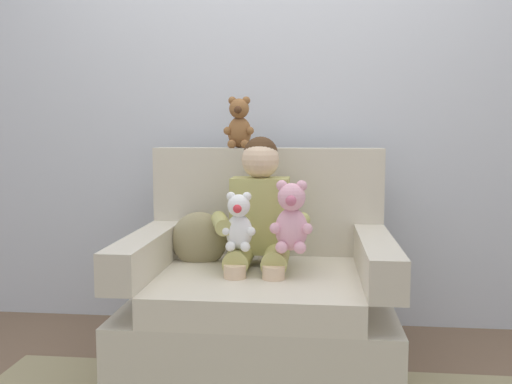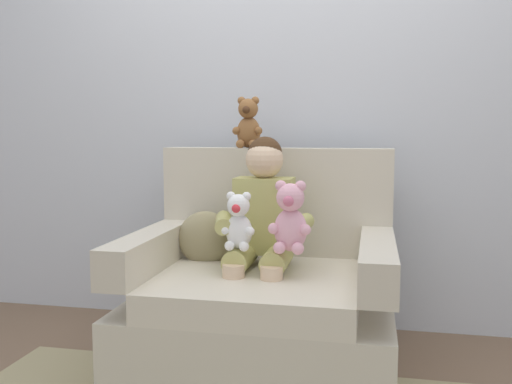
# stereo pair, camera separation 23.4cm
# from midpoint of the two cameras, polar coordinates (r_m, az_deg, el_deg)

# --- Properties ---
(ground_plane) EXTENTS (8.00, 8.00, 0.00)m
(ground_plane) POSITION_cam_midpoint_polar(r_m,az_deg,el_deg) (2.59, -2.30, -17.56)
(ground_plane) COLOR brown
(back_wall) EXTENTS (6.00, 0.10, 2.60)m
(back_wall) POSITION_cam_midpoint_polar(r_m,az_deg,el_deg) (3.05, -0.54, 11.02)
(back_wall) COLOR silver
(back_wall) RESTS_ON ground
(armchair) EXTENTS (1.12, 0.90, 0.96)m
(armchair) POSITION_cam_midpoint_polar(r_m,az_deg,el_deg) (2.53, -2.18, -10.86)
(armchair) COLOR beige
(armchair) RESTS_ON ground
(seated_child) EXTENTS (0.45, 0.39, 0.82)m
(seated_child) POSITION_cam_midpoint_polar(r_m,az_deg,el_deg) (2.47, -2.41, -2.91)
(seated_child) COLOR tan
(seated_child) RESTS_ON armchair
(plush_pink) EXTENTS (0.18, 0.14, 0.30)m
(plush_pink) POSITION_cam_midpoint_polar(r_m,az_deg,el_deg) (2.30, 0.72, -2.71)
(plush_pink) COLOR #EAA8BC
(plush_pink) RESTS_ON armchair
(plush_white) EXTENTS (0.14, 0.12, 0.24)m
(plush_white) POSITION_cam_midpoint_polar(r_m,az_deg,el_deg) (2.34, -4.61, -3.17)
(plush_white) COLOR white
(plush_white) RESTS_ON armchair
(plush_brown_on_backrest) EXTENTS (0.15, 0.12, 0.25)m
(plush_brown_on_backrest) POSITION_cam_midpoint_polar(r_m,az_deg,el_deg) (2.76, -4.16, 6.90)
(plush_brown_on_backrest) COLOR brown
(plush_brown_on_backrest) RESTS_ON armchair
(throw_pillow) EXTENTS (0.27, 0.15, 0.26)m
(throw_pillow) POSITION_cam_midpoint_polar(r_m,az_deg,el_deg) (2.64, -8.30, -4.83)
(throw_pillow) COLOR #998C66
(throw_pillow) RESTS_ON armchair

